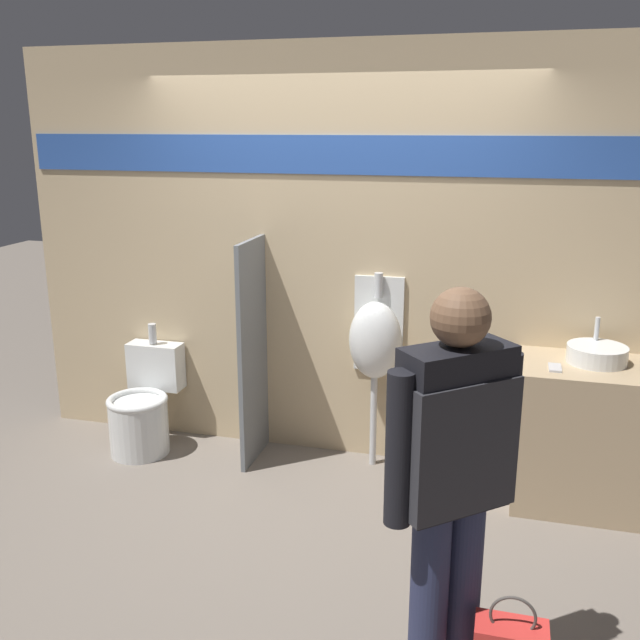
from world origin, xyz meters
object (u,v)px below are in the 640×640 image
sink_basin (597,354)px  urinal_near_counter (375,340)px  toilet (143,410)px  cell_phone (555,368)px  person_in_vest (452,468)px

sink_basin → urinal_near_counter: size_ratio=0.26×
urinal_near_counter → toilet: 1.70m
cell_phone → person_in_vest: person_in_vest is taller
sink_basin → person_in_vest: bearing=-111.5°
person_in_vest → urinal_near_counter: bearing=67.8°
toilet → sink_basin: bearing=1.6°
cell_phone → toilet: 2.74m
cell_phone → sink_basin: bearing=36.8°
sink_basin → toilet: bearing=-178.4°
urinal_near_counter → person_in_vest: (0.64, -1.84, 0.10)m
urinal_near_counter → person_in_vest: 1.95m
sink_basin → urinal_near_counter: (-1.32, 0.11, -0.06)m
toilet → cell_phone: bearing=-2.1°
cell_phone → urinal_near_counter: size_ratio=0.11×
cell_phone → urinal_near_counter: urinal_near_counter is taller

